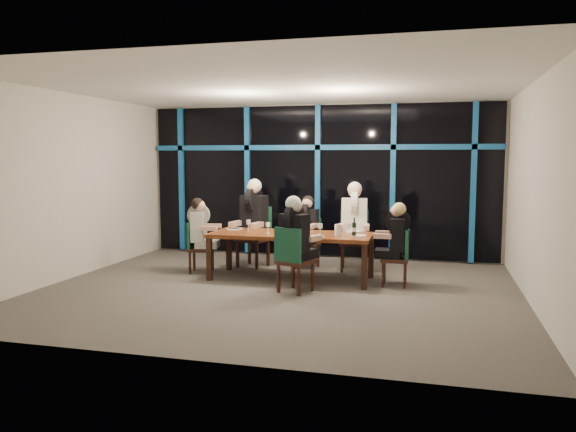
% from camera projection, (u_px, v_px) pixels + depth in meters
% --- Properties ---
extents(room, '(7.04, 7.00, 3.02)m').
position_uv_depth(room, '(277.00, 153.00, 8.14)').
color(room, '#59524E').
rests_on(room, ground).
extents(window_wall, '(6.86, 0.43, 2.94)m').
position_uv_depth(window_wall, '(319.00, 179.00, 11.00)').
color(window_wall, black).
rests_on(window_wall, ground).
extents(dining_table, '(2.60, 1.00, 0.75)m').
position_uv_depth(dining_table, '(291.00, 237.00, 9.05)').
color(dining_table, brown).
rests_on(dining_table, ground).
extents(chair_far_left, '(0.60, 0.60, 1.08)m').
position_uv_depth(chair_far_left, '(256.00, 233.00, 10.16)').
color(chair_far_left, black).
rests_on(chair_far_left, ground).
extents(chair_far_mid, '(0.45, 0.45, 0.88)m').
position_uv_depth(chair_far_mid, '(308.00, 240.00, 10.03)').
color(chair_far_mid, black).
rests_on(chair_far_mid, ground).
extents(chair_far_right, '(0.54, 0.54, 1.05)m').
position_uv_depth(chair_far_right, '(354.00, 236.00, 9.83)').
color(chair_far_right, black).
rests_on(chair_far_right, ground).
extents(chair_end_left, '(0.48, 0.48, 0.88)m').
position_uv_depth(chair_end_left, '(197.00, 244.00, 9.58)').
color(chair_end_left, black).
rests_on(chair_end_left, ground).
extents(chair_end_right, '(0.41, 0.41, 0.88)m').
position_uv_depth(chair_end_right, '(400.00, 254.00, 8.59)').
color(chair_end_right, black).
rests_on(chair_end_right, ground).
extents(chair_near_mid, '(0.58, 0.58, 0.97)m').
position_uv_depth(chair_near_mid, '(292.00, 257.00, 8.11)').
color(chair_near_mid, black).
rests_on(chair_near_mid, ground).
extents(diner_far_left, '(0.61, 0.72, 1.05)m').
position_uv_depth(diner_far_left, '(253.00, 210.00, 10.04)').
color(diner_far_left, black).
rests_on(diner_far_left, ground).
extents(diner_far_mid, '(0.46, 0.57, 0.86)m').
position_uv_depth(diner_far_mid, '(307.00, 221.00, 9.93)').
color(diner_far_mid, black).
rests_on(diner_far_mid, ground).
extents(diner_far_right, '(0.55, 0.68, 1.03)m').
position_uv_depth(diner_far_right, '(354.00, 213.00, 9.70)').
color(diner_far_right, silver).
rests_on(diner_far_right, ground).
extents(diner_end_left, '(0.58, 0.48, 0.85)m').
position_uv_depth(diner_end_left, '(201.00, 224.00, 9.53)').
color(diner_end_left, black).
rests_on(diner_end_left, ground).
extents(diner_end_right, '(0.55, 0.44, 0.85)m').
position_uv_depth(diner_end_right, '(395.00, 232.00, 8.57)').
color(diner_end_right, black).
rests_on(diner_end_right, ground).
extents(diner_near_mid, '(0.59, 0.66, 0.94)m').
position_uv_depth(diner_near_mid, '(296.00, 230.00, 8.14)').
color(diner_near_mid, black).
rests_on(diner_near_mid, ground).
extents(plate_far_left, '(0.24, 0.24, 0.01)m').
position_uv_depth(plate_far_left, '(235.00, 229.00, 9.57)').
color(plate_far_left, white).
rests_on(plate_far_left, dining_table).
extents(plate_far_mid, '(0.24, 0.24, 0.01)m').
position_uv_depth(plate_far_mid, '(296.00, 230.00, 9.41)').
color(plate_far_mid, white).
rests_on(plate_far_mid, dining_table).
extents(plate_far_right, '(0.24, 0.24, 0.01)m').
position_uv_depth(plate_far_right, '(353.00, 232.00, 9.17)').
color(plate_far_right, white).
rests_on(plate_far_right, dining_table).
extents(plate_end_left, '(0.24, 0.24, 0.01)m').
position_uv_depth(plate_end_left, '(234.00, 229.00, 9.51)').
color(plate_end_left, white).
rests_on(plate_end_left, dining_table).
extents(plate_end_right, '(0.24, 0.24, 0.01)m').
position_uv_depth(plate_end_right, '(358.00, 236.00, 8.71)').
color(plate_end_right, white).
rests_on(plate_end_right, dining_table).
extents(plate_near_mid, '(0.24, 0.24, 0.01)m').
position_uv_depth(plate_near_mid, '(317.00, 237.00, 8.61)').
color(plate_near_mid, white).
rests_on(plate_near_mid, dining_table).
extents(wine_bottle, '(0.07, 0.07, 0.30)m').
position_uv_depth(wine_bottle, '(354.00, 229.00, 8.66)').
color(wine_bottle, black).
rests_on(wine_bottle, dining_table).
extents(water_pitcher, '(0.12, 0.10, 0.19)m').
position_uv_depth(water_pitcher, '(338.00, 230.00, 8.69)').
color(water_pitcher, white).
rests_on(water_pitcher, dining_table).
extents(tea_light, '(0.05, 0.05, 0.03)m').
position_uv_depth(tea_light, '(286.00, 234.00, 8.78)').
color(tea_light, '#F09548').
rests_on(tea_light, dining_table).
extents(wine_glass_a, '(0.07, 0.07, 0.17)m').
position_uv_depth(wine_glass_a, '(268.00, 225.00, 9.05)').
color(wine_glass_a, silver).
rests_on(wine_glass_a, dining_table).
extents(wine_glass_b, '(0.07, 0.07, 0.18)m').
position_uv_depth(wine_glass_b, '(303.00, 224.00, 9.18)').
color(wine_glass_b, silver).
rests_on(wine_glass_b, dining_table).
extents(wine_glass_c, '(0.07, 0.07, 0.19)m').
position_uv_depth(wine_glass_c, '(320.00, 227.00, 8.78)').
color(wine_glass_c, silver).
rests_on(wine_glass_c, dining_table).
extents(wine_glass_d, '(0.07, 0.07, 0.19)m').
position_uv_depth(wine_glass_d, '(248.00, 223.00, 9.29)').
color(wine_glass_d, silver).
rests_on(wine_glass_d, dining_table).
extents(wine_glass_e, '(0.07, 0.07, 0.17)m').
position_uv_depth(wine_glass_e, '(349.00, 226.00, 8.97)').
color(wine_glass_e, white).
rests_on(wine_glass_e, dining_table).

